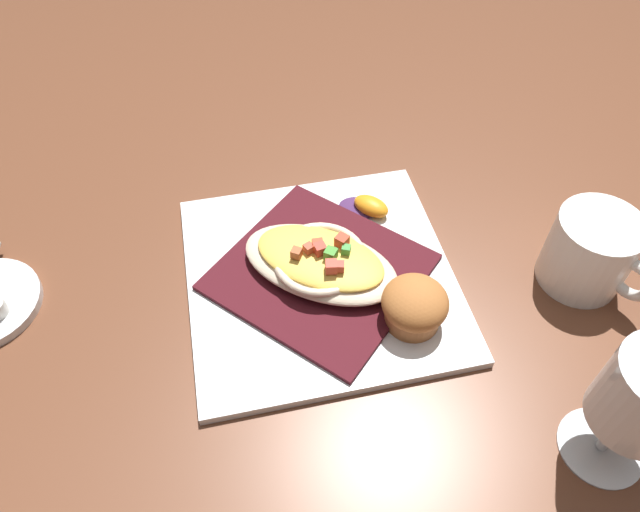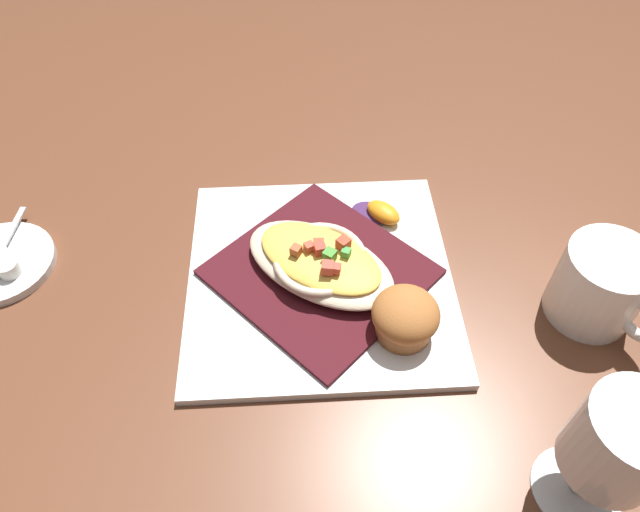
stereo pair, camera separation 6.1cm
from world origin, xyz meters
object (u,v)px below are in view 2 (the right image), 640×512
object	(u,v)px
coffee_mug	(599,289)
stemmed_glass	(618,447)
square_plate	(320,276)
muffin	(405,317)
gratin_dish	(320,261)
creamer_saucer	(1,264)
orange_garnish	(380,213)
creamer_cup_2	(8,268)

from	to	relation	value
coffee_mug	stemmed_glass	distance (m)	0.21
coffee_mug	stemmed_glass	xyz separation A→B (m)	(-0.16, 0.12, 0.06)
square_plate	muffin	distance (m)	0.12
gratin_dish	creamer_saucer	world-z (taller)	gratin_dish
orange_garnish	square_plate	bearing A→B (deg)	123.71
orange_garnish	muffin	bearing A→B (deg)	167.89
creamer_cup_2	coffee_mug	bearing A→B (deg)	-110.69
stemmed_glass	creamer_cup_2	xyz separation A→B (m)	(0.38, 0.47, -0.08)
square_plate	stemmed_glass	distance (m)	0.33
gratin_dish	creamer_cup_2	world-z (taller)	gratin_dish
gratin_dish	creamer_cup_2	size ratio (longest dim) A/B	8.18
square_plate	gratin_dish	distance (m)	0.03
muffin	coffee_mug	world-z (taller)	coffee_mug
coffee_mug	creamer_cup_2	distance (m)	0.63
orange_garnish	creamer_cup_2	xyz separation A→B (m)	(0.04, 0.42, -0.00)
coffee_mug	creamer_saucer	xyz separation A→B (m)	(0.24, 0.60, -0.03)
orange_garnish	coffee_mug	xyz separation A→B (m)	(-0.18, -0.17, 0.02)
gratin_dish	orange_garnish	xyz separation A→B (m)	(0.06, -0.09, -0.01)
coffee_mug	creamer_saucer	world-z (taller)	coffee_mug
muffin	creamer_cup_2	size ratio (longest dim) A/B	2.82
creamer_saucer	orange_garnish	bearing A→B (deg)	-97.88
orange_garnish	creamer_saucer	distance (m)	0.44
square_plate	creamer_saucer	world-z (taller)	same
coffee_mug	orange_garnish	bearing A→B (deg)	42.21
creamer_cup_2	square_plate	bearing A→B (deg)	-106.86
muffin	creamer_saucer	xyz separation A→B (m)	(0.22, 0.40, -0.03)
square_plate	coffee_mug	size ratio (longest dim) A/B	2.41
gratin_dish	muffin	size ratio (longest dim) A/B	2.90
orange_garnish	creamer_cup_2	distance (m)	0.42
gratin_dish	orange_garnish	distance (m)	0.11
muffin	creamer_cup_2	xyz separation A→B (m)	(0.20, 0.39, -0.02)
square_plate	orange_garnish	bearing A→B (deg)	-56.29
orange_garnish	creamer_saucer	world-z (taller)	orange_garnish
gratin_dish	creamer_cup_2	xyz separation A→B (m)	(0.10, 0.33, -0.01)
stemmed_glass	coffee_mug	bearing A→B (deg)	-35.79
gratin_dish	coffee_mug	bearing A→B (deg)	-115.23
coffee_mug	stemmed_glass	bearing A→B (deg)	144.21
muffin	creamer_cup_2	distance (m)	0.43
square_plate	muffin	xyz separation A→B (m)	(-0.10, -0.06, 0.03)
muffin	coffee_mug	xyz separation A→B (m)	(-0.03, -0.20, 0.00)
orange_garnish	stemmed_glass	xyz separation A→B (m)	(-0.34, -0.05, 0.08)
muffin	orange_garnish	distance (m)	0.16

